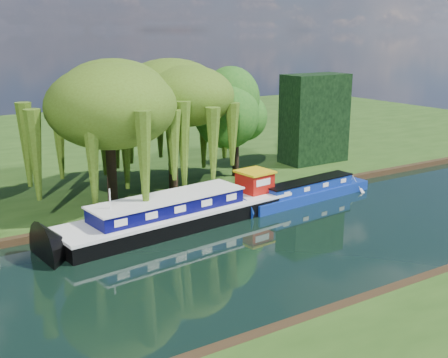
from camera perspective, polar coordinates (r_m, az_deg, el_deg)
ground at (r=31.31m, az=-0.65°, el=-8.11°), size 120.00×120.00×0.00m
far_bank at (r=61.66m, az=-17.47°, el=2.95°), size 120.00×52.00×0.45m
dutch_barge at (r=36.33m, az=-4.26°, el=-3.40°), size 16.78×5.49×3.48m
narrowboat at (r=42.22m, az=8.64°, el=-1.30°), size 11.40×2.93×1.64m
white_cruiser at (r=45.56m, az=13.05°, el=-1.09°), size 2.77×2.49×1.30m
willow_left at (r=38.84m, az=-11.69°, el=7.28°), size 7.87×7.87×9.43m
willow_right at (r=42.15m, az=-5.34°, el=7.56°), size 7.27×7.27×8.86m
tree_far_right at (r=45.94m, az=1.21°, el=6.80°), size 4.73×4.73×7.73m
conifer_hedge at (r=52.05m, az=9.18°, el=6.09°), size 6.00×3.00×8.00m
lamppost at (r=39.61m, az=-8.02°, el=0.39°), size 0.36×0.36×2.56m
mooring_posts at (r=37.77m, az=-8.00°, el=-2.65°), size 19.16×0.16×1.00m
reeds_near at (r=30.11m, az=18.62°, el=-8.76°), size 33.70×1.50×1.10m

